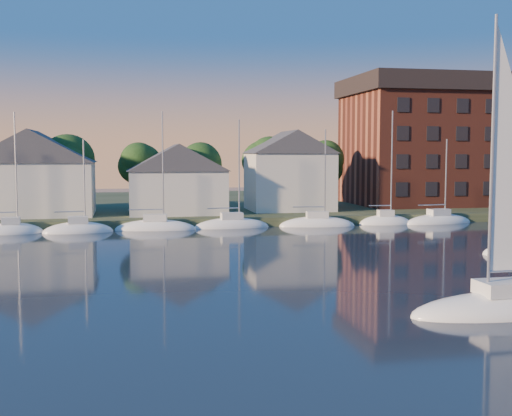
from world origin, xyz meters
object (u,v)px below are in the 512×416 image
object	(u,v)px
clubhouse_west	(34,172)
hero_sailboat	(509,300)
clubhouse_centre	(177,178)
condo_block	(459,141)
clubhouse_east	(289,170)

from	to	relation	value
clubhouse_west	hero_sailboat	size ratio (longest dim) A/B	0.86
hero_sailboat	clubhouse_centre	bearing A→B (deg)	-74.81
clubhouse_centre	hero_sailboat	world-z (taller)	hero_sailboat
condo_block	hero_sailboat	size ratio (longest dim) A/B	1.96
clubhouse_east	condo_block	distance (m)	26.94
clubhouse_east	hero_sailboat	size ratio (longest dim) A/B	0.66
clubhouse_west	clubhouse_east	distance (m)	30.02
hero_sailboat	clubhouse_east	bearing A→B (deg)	-91.68
clubhouse_centre	hero_sailboat	size ratio (longest dim) A/B	0.73
condo_block	hero_sailboat	distance (m)	61.22
clubhouse_centre	condo_block	xyz separation A→B (m)	(40.00, 7.95, 4.66)
condo_block	clubhouse_east	bearing A→B (deg)	-167.11
clubhouse_west	condo_block	bearing A→B (deg)	7.07
clubhouse_centre	clubhouse_west	bearing A→B (deg)	176.42
clubhouse_centre	condo_block	world-z (taller)	condo_block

